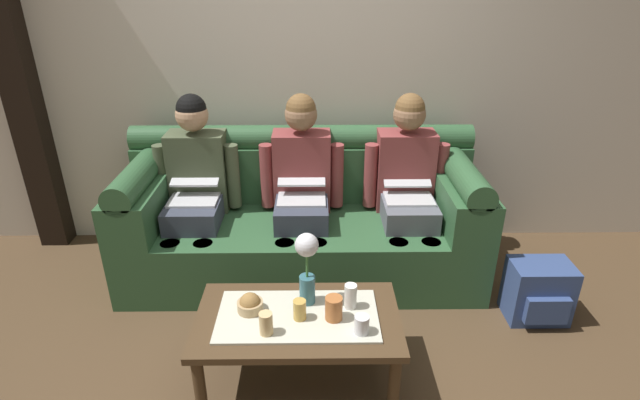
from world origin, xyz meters
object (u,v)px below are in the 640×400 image
at_px(couch, 302,220).
at_px(cup_far_center, 300,310).
at_px(coffee_table, 298,324).
at_px(snack_bowl, 250,304).
at_px(person_right, 407,181).
at_px(cup_near_right, 351,296).
at_px(cup_near_left, 334,308).
at_px(backpack_right, 538,292).
at_px(person_left, 196,182).
at_px(person_middle, 302,182).
at_px(cup_far_right, 266,323).
at_px(cup_far_left, 362,324).
at_px(flower_vase, 307,262).

bearing_deg(couch, cup_far_center, -89.42).
height_order(coffee_table, snack_bowl, snack_bowl).
bearing_deg(person_right, couch, 179.67).
height_order(coffee_table, cup_far_center, cup_far_center).
bearing_deg(cup_near_right, cup_near_left, -134.29).
bearing_deg(coffee_table, backpack_right, 18.75).
bearing_deg(person_left, person_middle, 0.00).
distance_m(cup_near_right, cup_far_right, 0.44).
bearing_deg(person_right, cup_near_right, -113.62).
height_order(coffee_table, cup_far_left, cup_far_left).
xyz_separation_m(person_middle, coffee_table, (0.00, -1.06, -0.31)).
height_order(person_right, snack_bowl, person_right).
height_order(couch, cup_near_left, couch).
distance_m(person_right, cup_near_left, 1.22).
bearing_deg(cup_far_center, coffee_table, 112.77).
distance_m(person_middle, cup_far_left, 1.24).
relative_size(snack_bowl, cup_far_left, 1.43).
distance_m(person_right, snack_bowl, 1.40).
height_order(couch, person_middle, person_middle).
bearing_deg(coffee_table, person_middle, 90.00).
xyz_separation_m(person_right, backpack_right, (0.72, -0.58, -0.48)).
bearing_deg(snack_bowl, cup_far_left, -17.45).
height_order(person_left, flower_vase, person_left).
distance_m(person_right, coffee_table, 1.31).
bearing_deg(cup_near_left, person_middle, 99.06).
bearing_deg(person_middle, coffee_table, -90.00).
height_order(cup_near_right, cup_far_left, cup_near_right).
distance_m(person_right, cup_far_left, 1.27).
relative_size(couch, flower_vase, 6.02).
height_order(coffee_table, cup_far_right, cup_far_right).
xyz_separation_m(person_middle, backpack_right, (1.42, -0.58, -0.48)).
relative_size(flower_vase, backpack_right, 1.06).
bearing_deg(person_middle, couch, 90.00).
relative_size(person_left, cup_far_left, 13.66).
bearing_deg(cup_far_center, cup_far_right, -145.38).
relative_size(person_left, cup_far_center, 11.97).
bearing_deg(backpack_right, coffee_table, -161.25).
distance_m(coffee_table, cup_far_center, 0.11).
xyz_separation_m(person_right, cup_far_right, (-0.84, -1.19, -0.20)).
xyz_separation_m(snack_bowl, cup_far_center, (0.24, -0.06, 0.01)).
height_order(couch, cup_far_left, couch).
xyz_separation_m(person_middle, cup_far_center, (0.01, -1.09, -0.20)).
relative_size(cup_far_left, cup_far_right, 0.81).
bearing_deg(flower_vase, backpack_right, 15.41).
bearing_deg(flower_vase, couch, 92.74).
xyz_separation_m(cup_far_center, cup_far_right, (-0.15, -0.10, 0.00)).
bearing_deg(couch, backpack_right, -22.28).
bearing_deg(flower_vase, cup_far_right, -128.50).
bearing_deg(couch, coffee_table, -90.00).
height_order(snack_bowl, cup_far_center, cup_far_center).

